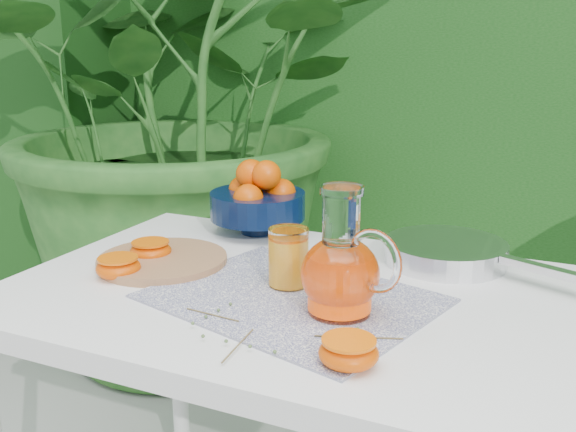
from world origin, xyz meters
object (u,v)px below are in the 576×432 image
at_px(cutting_board, 162,260).
at_px(juice_pitcher, 341,271).
at_px(saute_pan, 447,251).
at_px(white_table, 284,327).
at_px(fruit_bowl, 258,199).

distance_m(cutting_board, juice_pitcher, 0.43).
relative_size(cutting_board, saute_pan, 0.58).
bearing_deg(cutting_board, white_table, -2.22).
relative_size(juice_pitcher, saute_pan, 0.48).
relative_size(fruit_bowl, saute_pan, 0.53).
relative_size(white_table, juice_pitcher, 4.68).
relative_size(cutting_board, juice_pitcher, 1.22).
xyz_separation_m(fruit_bowl, saute_pan, (0.45, -0.04, -0.06)).
height_order(fruit_bowl, saute_pan, fruit_bowl).
bearing_deg(cutting_board, fruit_bowl, 75.29).
bearing_deg(cutting_board, saute_pan, 25.19).
bearing_deg(white_table, saute_pan, 45.97).
distance_m(fruit_bowl, juice_pitcher, 0.50).
relative_size(white_table, cutting_board, 3.85).
distance_m(white_table, cutting_board, 0.29).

